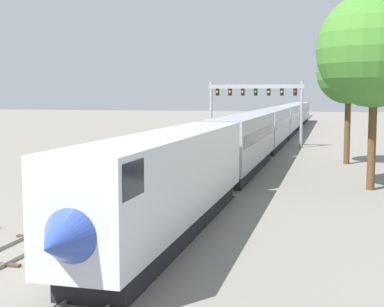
# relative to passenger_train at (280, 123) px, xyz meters

# --- Properties ---
(ground_plane) EXTENTS (400.00, 400.00, 0.00)m
(ground_plane) POSITION_rel_passenger_train_xyz_m (-2.00, -58.52, -2.61)
(ground_plane) COLOR gray
(track_main) EXTENTS (2.60, 200.00, 0.16)m
(track_main) POSITION_rel_passenger_train_xyz_m (0.00, 1.48, -2.54)
(track_main) COLOR slate
(track_main) RESTS_ON ground
(track_near) EXTENTS (2.60, 160.00, 0.16)m
(track_near) POSITION_rel_passenger_train_xyz_m (-5.50, -18.52, -2.54)
(track_near) COLOR slate
(track_near) RESTS_ON ground
(passenger_train) EXTENTS (3.04, 129.52, 4.80)m
(passenger_train) POSITION_rel_passenger_train_xyz_m (0.00, 0.00, 0.00)
(passenger_train) COLOR silver
(passenger_train) RESTS_ON ground
(signal_gantry) EXTENTS (12.10, 0.49, 8.21)m
(signal_gantry) POSITION_rel_passenger_train_xyz_m (-2.25, -9.25, 3.47)
(signal_gantry) COLOR #999BA0
(signal_gantry) RESTS_ON ground
(trackside_tree_mid) EXTENTS (6.02, 6.02, 11.71)m
(trackside_tree_mid) POSITION_rel_passenger_train_xyz_m (8.63, -24.75, 6.04)
(trackside_tree_mid) COLOR brown
(trackside_tree_mid) RESTS_ON ground
(trackside_tree_right) EXTENTS (7.87, 7.87, 13.55)m
(trackside_tree_right) POSITION_rel_passenger_train_xyz_m (9.90, -39.23, 6.97)
(trackside_tree_right) COLOR brown
(trackside_tree_right) RESTS_ON ground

